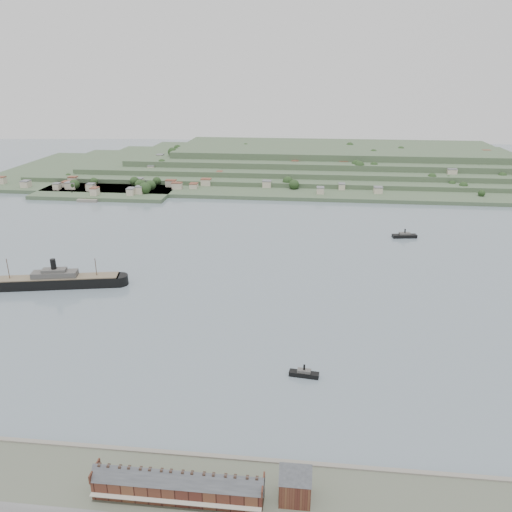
# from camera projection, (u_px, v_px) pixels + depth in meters

# --- Properties ---
(ground) EXTENTS (1400.00, 1400.00, 0.00)m
(ground) POSITION_uv_depth(u_px,v_px,m) (261.00, 290.00, 317.81)
(ground) COLOR slate
(ground) RESTS_ON ground
(terrace_row) EXTENTS (55.60, 9.80, 11.07)m
(terrace_row) POSITION_uv_depth(u_px,v_px,m) (178.00, 486.00, 160.12)
(terrace_row) COLOR #401C17
(terrace_row) RESTS_ON ground
(gabled_building) EXTENTS (10.40, 10.18, 14.09)m
(gabled_building) POSITION_uv_depth(u_px,v_px,m) (295.00, 483.00, 159.57)
(gabled_building) COLOR #401C17
(gabled_building) RESTS_ON ground
(far_peninsula) EXTENTS (760.00, 309.00, 30.00)m
(far_peninsula) POSITION_uv_depth(u_px,v_px,m) (310.00, 163.00, 676.47)
(far_peninsula) COLOR #3A4F35
(far_peninsula) RESTS_ON ground
(steamship) EXTENTS (94.64, 29.24, 22.91)m
(steamship) POSITION_uv_depth(u_px,v_px,m) (49.00, 281.00, 320.76)
(steamship) COLOR black
(steamship) RESTS_ON ground
(tugboat) EXTENTS (14.01, 5.21, 6.16)m
(tugboat) POSITION_uv_depth(u_px,v_px,m) (304.00, 373.00, 228.32)
(tugboat) COLOR black
(tugboat) RESTS_ON ground
(ferry_west) EXTENTS (16.28, 6.48, 5.94)m
(ferry_west) POSITION_uv_depth(u_px,v_px,m) (72.00, 195.00, 550.19)
(ferry_west) COLOR black
(ferry_west) RESTS_ON ground
(ferry_east) EXTENTS (20.72, 8.51, 7.54)m
(ferry_east) POSITION_uv_depth(u_px,v_px,m) (405.00, 236.00, 415.88)
(ferry_east) COLOR black
(ferry_east) RESTS_ON ground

